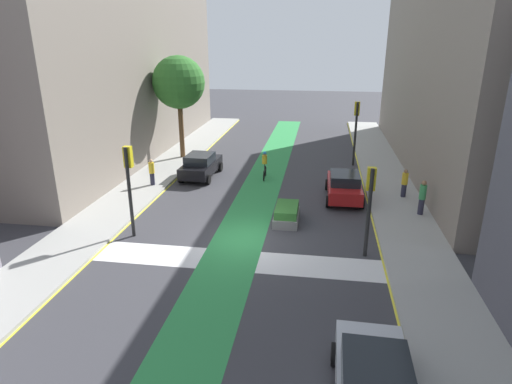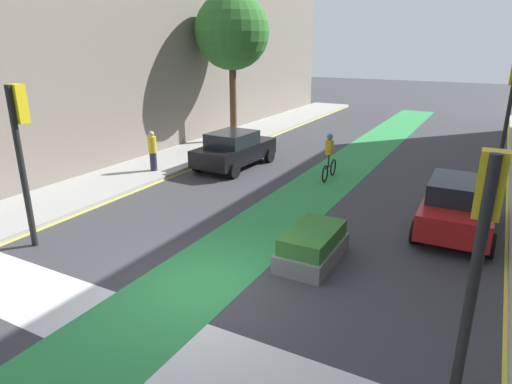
% 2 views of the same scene
% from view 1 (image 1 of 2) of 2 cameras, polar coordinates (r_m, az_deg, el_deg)
% --- Properties ---
extents(ground_plane, '(120.00, 120.00, 0.00)m').
position_cam_1_polar(ground_plane, '(19.86, -1.44, -6.27)').
color(ground_plane, '#38383D').
extents(bike_lane_paint, '(2.40, 60.00, 0.01)m').
position_cam_1_polar(bike_lane_paint, '(19.92, -2.32, -6.20)').
color(bike_lane_paint, '#2D8C47').
rests_on(bike_lane_paint, ground_plane).
extents(crosswalk_band, '(12.00, 1.80, 0.01)m').
position_cam_1_polar(crosswalk_band, '(18.12, -2.55, -8.99)').
color(crosswalk_band, silver).
rests_on(crosswalk_band, ground_plane).
extents(sidewalk_left, '(3.00, 60.00, 0.15)m').
position_cam_1_polar(sidewalk_left, '(22.30, -20.84, -4.43)').
color(sidewalk_left, '#9E9E99').
rests_on(sidewalk_left, ground_plane).
extents(curb_stripe_left, '(0.16, 60.00, 0.01)m').
position_cam_1_polar(curb_stripe_left, '(21.65, -17.33, -4.94)').
color(curb_stripe_left, yellow).
rests_on(curb_stripe_left, ground_plane).
extents(sidewalk_right, '(3.00, 60.00, 0.15)m').
position_cam_1_polar(sidewalk_right, '(20.05, 20.36, -7.10)').
color(sidewalk_right, '#9E9E99').
rests_on(sidewalk_right, ground_plane).
extents(curb_stripe_right, '(0.16, 60.00, 0.01)m').
position_cam_1_polar(curb_stripe_right, '(19.81, 16.06, -7.16)').
color(curb_stripe_right, yellow).
rests_on(curb_stripe_right, ground_plane).
extents(traffic_signal_near_right, '(0.35, 0.52, 3.82)m').
position_cam_1_polar(traffic_signal_near_right, '(18.09, 14.79, -0.35)').
color(traffic_signal_near_right, black).
rests_on(traffic_signal_near_right, ground_plane).
extents(traffic_signal_near_left, '(0.35, 0.52, 4.21)m').
position_cam_1_polar(traffic_signal_near_left, '(20.06, -16.39, 2.25)').
color(traffic_signal_near_left, black).
rests_on(traffic_signal_near_left, ground_plane).
extents(traffic_signal_far_right, '(0.35, 0.52, 4.51)m').
position_cam_1_polar(traffic_signal_far_right, '(31.55, 13.06, 9.04)').
color(traffic_signal_far_right, black).
rests_on(traffic_signal_far_right, ground_plane).
extents(car_black_left_far, '(2.14, 4.26, 1.57)m').
position_cam_1_polar(car_black_left_far, '(28.68, -7.28, 3.53)').
color(car_black_left_far, black).
rests_on(car_black_left_far, ground_plane).
extents(car_red_right_far, '(2.07, 4.22, 1.57)m').
position_cam_1_polar(car_red_right_far, '(24.95, 11.54, 0.82)').
color(car_red_right_far, '#A51919').
rests_on(car_red_right_far, ground_plane).
extents(cyclist_in_lane, '(0.32, 1.73, 1.86)m').
position_cam_1_polar(cyclist_in_lane, '(28.02, 1.15, 3.66)').
color(cyclist_in_lane, black).
rests_on(cyclist_in_lane, ground_plane).
extents(pedestrian_sidewalk_right_a, '(0.34, 0.34, 1.61)m').
position_cam_1_polar(pedestrian_sidewalk_right_a, '(25.79, 18.98, 1.14)').
color(pedestrian_sidewalk_right_a, '#262638').
rests_on(pedestrian_sidewalk_right_a, sidewalk_right).
extents(pedestrian_sidewalk_left_a, '(0.34, 0.34, 1.63)m').
position_cam_1_polar(pedestrian_sidewalk_left_a, '(27.17, -13.57, 2.60)').
color(pedestrian_sidewalk_left_a, '#262638').
rests_on(pedestrian_sidewalk_left_a, sidewalk_left).
extents(pedestrian_sidewalk_right_b, '(0.34, 0.34, 1.81)m').
position_cam_1_polar(pedestrian_sidewalk_right_b, '(23.46, 21.05, -0.63)').
color(pedestrian_sidewalk_right_b, '#262638').
rests_on(pedestrian_sidewalk_right_b, sidewalk_right).
extents(street_tree_near, '(3.78, 3.78, 7.41)m').
position_cam_1_polar(street_tree_near, '(32.57, -10.16, 13.98)').
color(street_tree_near, brown).
rests_on(street_tree_near, sidewalk_left).
extents(median_planter, '(1.20, 2.20, 0.85)m').
position_cam_1_polar(median_planter, '(21.61, 4.05, -2.93)').
color(median_planter, slate).
rests_on(median_planter, ground_plane).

